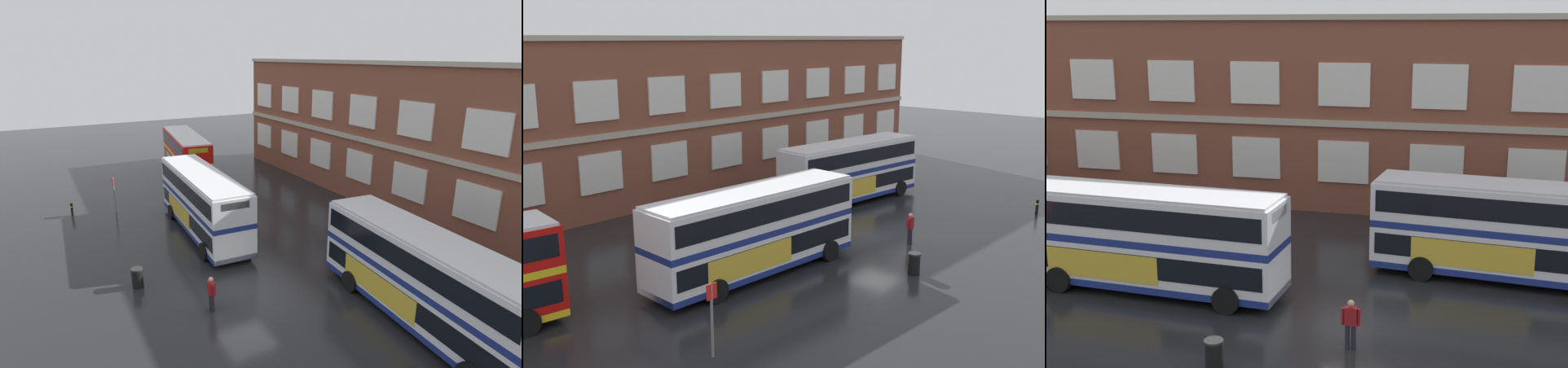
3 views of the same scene
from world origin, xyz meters
TOP-DOWN VIEW (x-y plane):
  - ground_plane at (0.00, 2.00)m, footprint 120.00×120.00m
  - brick_terminal_building at (-0.63, 17.98)m, footprint 50.44×8.19m
  - double_decker_middle at (-8.35, 1.10)m, footprint 11.11×3.25m
  - double_decker_far at (5.41, 5.73)m, footprint 11.18×3.57m
  - waiting_passenger at (0.35, -1.92)m, footprint 0.64×0.27m
  - bus_stand_flag at (-14.87, -3.33)m, footprint 0.44×0.10m
  - station_litter_bin at (-3.39, -4.40)m, footprint 0.60×0.60m
  - safety_bollard_west at (10.61, -4.80)m, footprint 0.19×0.19m

SIDE VIEW (x-z plane):
  - ground_plane at x=0.00m, z-range 0.00..0.00m
  - safety_bollard_west at x=10.61m, z-range 0.02..0.97m
  - station_litter_bin at x=-3.39m, z-range 0.01..1.04m
  - waiting_passenger at x=0.35m, z-range 0.08..1.78m
  - bus_stand_flag at x=-14.87m, z-range 0.29..2.99m
  - double_decker_middle at x=-8.35m, z-range 0.11..4.18m
  - double_decker_far at x=5.41m, z-range 0.11..4.18m
  - brick_terminal_building at x=-0.63m, z-range -0.15..10.73m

